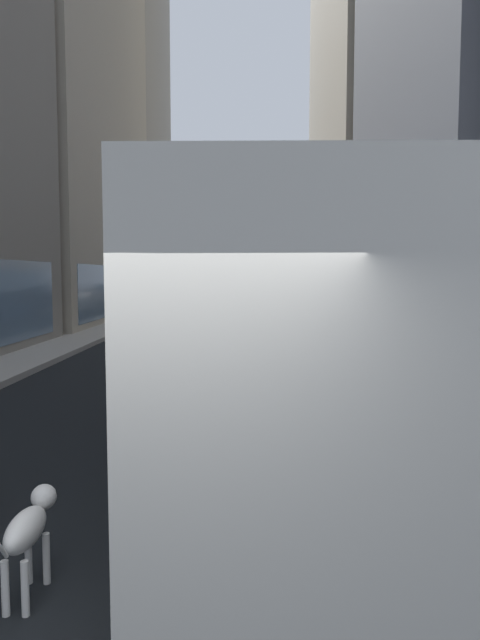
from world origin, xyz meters
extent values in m
plane|color=black|center=(0.00, 35.00, 0.00)|extent=(120.00, 120.00, 0.00)
cube|color=#ADA89E|center=(-5.70, 35.00, 0.07)|extent=(2.40, 110.00, 0.15)
cube|color=gray|center=(5.70, 35.00, 0.07)|extent=(2.40, 110.00, 0.15)
cube|color=slate|center=(-5.98, 26.32, 1.60)|extent=(0.08, 14.82, 2.40)
cube|color=gray|center=(-11.90, 45.97, 19.42)|extent=(9.19, 20.94, 38.85)
cube|color=slate|center=(-7.33, 45.97, 1.60)|extent=(0.08, 18.85, 2.40)
cube|color=slate|center=(6.65, 21.87, 1.60)|extent=(0.08, 14.88, 2.40)
cube|color=#B2A893|center=(11.90, 41.87, 20.63)|extent=(10.88, 20.75, 41.25)
cube|color=slate|center=(6.48, 41.87, 1.60)|extent=(0.08, 18.67, 2.40)
cube|color=silver|center=(1.20, 5.63, 1.67)|extent=(2.55, 11.50, 2.75)
cube|color=slate|center=(1.20, 5.63, 2.17)|extent=(2.57, 11.04, 0.90)
cube|color=black|center=(1.20, 11.33, 0.55)|extent=(2.55, 0.16, 0.44)
cylinder|color=black|center=(0.07, 9.18, 0.50)|extent=(0.30, 1.00, 1.00)
cylinder|color=black|center=(2.33, 9.18, 0.50)|extent=(0.30, 1.00, 1.00)
cylinder|color=black|center=(0.07, 1.48, 0.50)|extent=(0.30, 1.00, 1.00)
cylinder|color=black|center=(2.33, 1.48, 0.50)|extent=(0.30, 1.00, 1.00)
cube|color=silver|center=(-0.25, 10.78, 2.50)|extent=(0.08, 0.24, 0.40)
cube|color=red|center=(2.80, 40.59, 0.70)|extent=(1.75, 4.66, 0.75)
cube|color=slate|center=(2.80, 40.35, 1.35)|extent=(1.61, 2.10, 0.55)
cylinder|color=black|center=(2.04, 42.50, 0.32)|extent=(0.22, 0.64, 0.64)
cylinder|color=black|center=(3.56, 42.50, 0.32)|extent=(0.22, 0.64, 0.64)
cylinder|color=black|center=(2.04, 38.67, 0.32)|extent=(0.22, 0.64, 0.64)
cylinder|color=black|center=(3.56, 38.67, 0.32)|extent=(0.22, 0.64, 0.64)
cube|color=black|center=(1.20, 35.64, 0.70)|extent=(1.77, 3.92, 0.75)
cube|color=slate|center=(1.20, 35.44, 1.35)|extent=(1.62, 1.77, 0.55)
cylinder|color=black|center=(0.43, 37.18, 0.32)|extent=(0.22, 0.64, 0.64)
cylinder|color=black|center=(1.97, 37.18, 0.32)|extent=(0.22, 0.64, 0.64)
cylinder|color=black|center=(0.43, 34.09, 0.32)|extent=(0.22, 0.64, 0.64)
cylinder|color=black|center=(1.97, 34.09, 0.32)|extent=(0.22, 0.64, 0.64)
cube|color=silver|center=(-1.20, 43.10, 0.70)|extent=(1.85, 4.74, 0.75)
cube|color=slate|center=(-1.20, 42.86, 1.35)|extent=(1.70, 2.13, 0.55)
cylinder|color=black|center=(-2.02, 45.06, 0.32)|extent=(0.22, 0.64, 0.64)
cylinder|color=black|center=(-0.38, 45.06, 0.32)|extent=(0.22, 0.64, 0.64)
cylinder|color=black|center=(-2.02, 41.15, 0.32)|extent=(0.22, 0.64, 0.64)
cylinder|color=black|center=(-0.38, 41.15, 0.32)|extent=(0.22, 0.64, 0.64)
cube|color=#4C6BB7|center=(-1.20, 22.97, 0.70)|extent=(1.83, 4.40, 0.75)
cube|color=slate|center=(-1.20, 22.75, 1.35)|extent=(1.68, 1.98, 0.55)
cylinder|color=black|center=(-2.00, 24.76, 0.32)|extent=(0.22, 0.64, 0.64)
cylinder|color=black|center=(-0.40, 24.76, 0.32)|extent=(0.22, 0.64, 0.64)
cylinder|color=black|center=(-2.00, 21.18, 0.32)|extent=(0.22, 0.64, 0.64)
cylinder|color=black|center=(-0.40, 21.18, 0.32)|extent=(0.22, 0.64, 0.64)
cube|color=#A51919|center=(2.80, 22.84, 1.50)|extent=(2.30, 2.00, 2.10)
cube|color=silver|center=(2.80, 19.09, 1.75)|extent=(2.30, 5.50, 2.60)
cylinder|color=black|center=(1.79, 22.84, 0.45)|extent=(0.28, 0.90, 0.90)
cylinder|color=black|center=(3.81, 22.84, 0.45)|extent=(0.28, 0.90, 0.90)
cylinder|color=black|center=(1.79, 17.34, 0.45)|extent=(0.28, 0.90, 0.90)
cylinder|color=black|center=(3.81, 17.34, 0.45)|extent=(0.28, 0.90, 0.90)
ellipsoid|color=white|center=(-0.97, 1.00, 0.53)|extent=(0.22, 0.60, 0.26)
sphere|color=white|center=(-0.97, 1.38, 0.62)|extent=(0.20, 0.20, 0.20)
sphere|color=black|center=(-1.03, 1.40, 0.64)|extent=(0.07, 0.07, 0.07)
sphere|color=black|center=(-0.91, 1.40, 0.64)|extent=(0.07, 0.07, 0.07)
cylinder|color=white|center=(-0.97, 0.60, 0.58)|extent=(0.03, 0.16, 0.19)
cylinder|color=white|center=(-1.04, 1.21, 0.20)|extent=(0.06, 0.06, 0.40)
cylinder|color=white|center=(-0.90, 1.21, 0.20)|extent=(0.06, 0.06, 0.40)
cylinder|color=white|center=(-1.04, 0.79, 0.20)|extent=(0.06, 0.06, 0.40)
cylinder|color=white|center=(-0.90, 0.79, 0.20)|extent=(0.06, 0.06, 0.40)
sphere|color=black|center=(-0.92, 1.10, 0.57)|extent=(0.04, 0.04, 0.04)
sphere|color=black|center=(-1.03, 0.92, 0.55)|extent=(0.04, 0.04, 0.04)
sphere|color=black|center=(-0.95, 0.82, 0.59)|extent=(0.04, 0.04, 0.04)
camera|label=1|loc=(0.65, -2.98, 2.39)|focal=31.80mm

